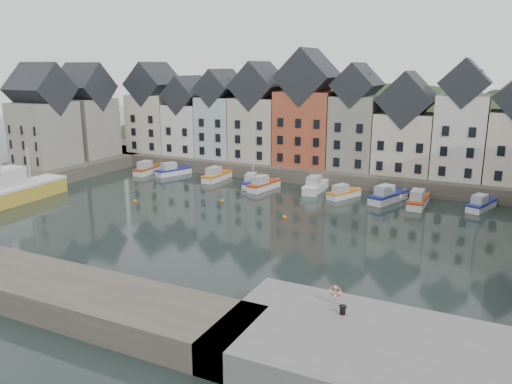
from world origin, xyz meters
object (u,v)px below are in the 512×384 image
Objects in this scene: boat_d at (252,181)px; large_vessel at (13,190)px; life_ring_post at (336,292)px; boat_a at (148,169)px; mooring_bollard at (343,310)px.

boat_d is 0.81× the size of large_vessel.
boat_d is at bearing 123.99° from life_ring_post.
boat_a is 0.46× the size of large_vessel.
large_vessel reaches higher than life_ring_post.
boat_a is 22.45m from large_vessel.
boat_d is 19.87× the size of mooring_bollard.
large_vessel is (-23.51, -21.49, 0.95)m from boat_d.
life_ring_post is (46.77, -13.00, 1.19)m from large_vessel.
boat_d is (19.32, -0.54, 0.02)m from boat_a.
boat_a is 11.26× the size of mooring_bollard.
boat_d is at bearing -5.74° from boat_a.
boat_d reaches higher than large_vessel.
mooring_bollard is at bearing -53.42° from life_ring_post.
mooring_bollard is at bearing -69.19° from boat_d.
mooring_bollard is (47.60, -14.11, 0.64)m from large_vessel.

